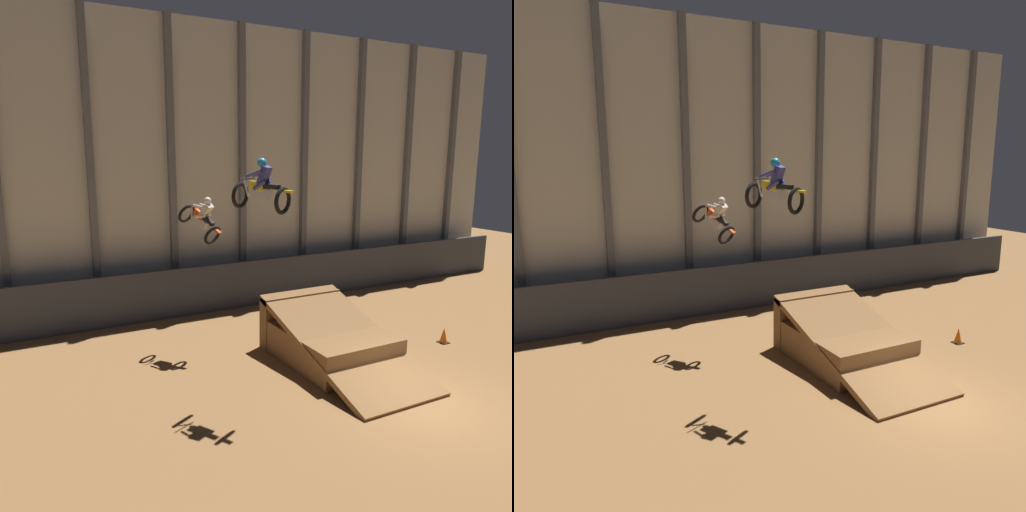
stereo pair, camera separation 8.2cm
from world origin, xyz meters
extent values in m
plane|color=olive|center=(0.00, 0.00, 0.00)|extent=(60.00, 60.00, 0.00)
cube|color=beige|center=(0.00, 11.95, 6.29)|extent=(32.00, 0.12, 12.57)
cube|color=slate|center=(-6.76, 11.75, 6.29)|extent=(0.28, 0.28, 12.57)
cube|color=slate|center=(-3.38, 11.75, 6.29)|extent=(0.28, 0.28, 12.57)
cube|color=slate|center=(0.00, 11.75, 6.29)|extent=(0.28, 0.28, 12.57)
cube|color=slate|center=(3.38, 11.75, 6.29)|extent=(0.28, 0.28, 12.57)
cube|color=slate|center=(6.76, 11.75, 6.29)|extent=(0.28, 0.28, 12.57)
cube|color=slate|center=(10.13, 11.75, 6.29)|extent=(0.28, 0.28, 12.57)
cube|color=slate|center=(13.51, 11.75, 6.29)|extent=(0.28, 0.28, 12.57)
cube|color=#383D47|center=(0.00, 10.62, 1.05)|extent=(31.36, 0.20, 2.11)
cube|color=brown|center=(-0.59, 3.87, 0.56)|extent=(3.11, 4.12, 1.12)
cube|color=brown|center=(-0.59, 5.68, 0.94)|extent=(3.17, 0.50, 1.87)
cube|color=olive|center=(-0.59, 2.98, 0.94)|extent=(3.17, 5.95, 2.06)
torus|color=black|center=(-4.25, 7.57, 4.82)|extent=(0.85, 0.70, 0.70)
torus|color=black|center=(-3.74, 6.45, 4.17)|extent=(0.85, 0.70, 0.70)
cube|color=#B7B7BC|center=(-3.95, 6.92, 4.58)|extent=(0.41, 0.61, 0.49)
cube|color=#E54C19|center=(-3.98, 6.97, 4.84)|extent=(0.39, 0.54, 0.42)
cube|color=black|center=(-3.83, 6.64, 4.67)|extent=(0.37, 0.57, 0.37)
cube|color=#E54C19|center=(-3.65, 6.26, 4.35)|extent=(0.27, 0.37, 0.22)
cylinder|color=#B7B7BC|center=(-4.14, 7.33, 4.95)|extent=(0.10, 0.13, 0.55)
cylinder|color=black|center=(-4.08, 7.19, 5.15)|extent=(0.66, 0.07, 0.04)
cube|color=silver|center=(-3.85, 6.68, 5.01)|extent=(0.46, 0.56, 0.48)
sphere|color=silver|center=(-3.82, 6.63, 5.34)|extent=(0.38, 0.43, 0.35)
cylinder|color=silver|center=(-4.03, 6.79, 4.81)|extent=(0.28, 0.44, 0.16)
cylinder|color=silver|center=(-3.81, 6.89, 4.81)|extent=(0.28, 0.44, 0.16)
cylinder|color=silver|center=(-4.07, 6.80, 5.14)|extent=(0.29, 0.51, 0.15)
cylinder|color=silver|center=(-3.78, 6.93, 5.14)|extent=(0.29, 0.51, 0.15)
torus|color=black|center=(-4.17, 3.32, 5.77)|extent=(0.72, 0.47, 0.74)
torus|color=black|center=(-3.53, 2.08, 5.69)|extent=(0.72, 0.47, 0.74)
cube|color=#B7B7BC|center=(-3.83, 2.65, 5.85)|extent=(0.41, 0.56, 0.31)
cube|color=yellow|center=(-3.90, 2.79, 6.06)|extent=(0.39, 0.49, 0.26)
cube|color=black|center=(-3.71, 2.44, 6.06)|extent=(0.40, 0.58, 0.15)
cube|color=yellow|center=(-3.48, 1.98, 5.95)|extent=(0.29, 0.39, 0.08)
cylinder|color=#B7B7BC|center=(-4.08, 3.15, 6.00)|extent=(0.16, 0.23, 0.54)
cylinder|color=black|center=(-4.06, 3.10, 6.24)|extent=(0.62, 0.30, 0.04)
cube|color=navy|center=(-3.80, 2.60, 6.35)|extent=(0.41, 0.44, 0.53)
sphere|color=#2393CC|center=(-3.84, 2.67, 6.67)|extent=(0.36, 0.36, 0.27)
cylinder|color=navy|center=(-3.94, 2.61, 6.09)|extent=(0.29, 0.42, 0.31)
cylinder|color=navy|center=(-3.73, 2.72, 6.09)|extent=(0.29, 0.42, 0.31)
cylinder|color=navy|center=(-4.05, 2.74, 6.38)|extent=(0.31, 0.50, 0.23)
cylinder|color=navy|center=(-3.77, 2.88, 6.38)|extent=(0.31, 0.50, 0.23)
cube|color=black|center=(4.09, 3.11, 0.01)|extent=(0.36, 0.36, 0.03)
cone|color=orange|center=(4.09, 3.11, 0.31)|extent=(0.28, 0.28, 0.55)
camera|label=1|loc=(-10.22, -9.23, 6.91)|focal=35.00mm
camera|label=2|loc=(-10.15, -9.27, 6.91)|focal=35.00mm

